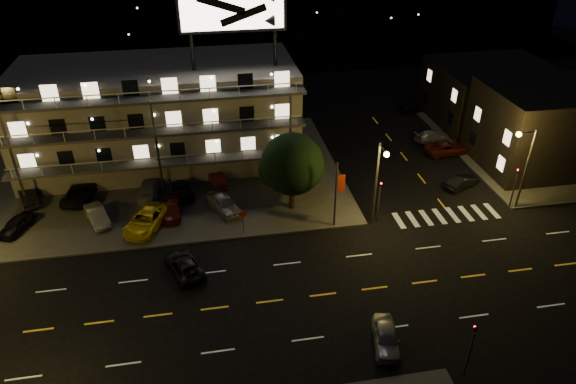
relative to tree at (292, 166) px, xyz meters
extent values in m
plane|color=black|center=(-1.80, -11.88, -4.54)|extent=(140.00, 140.00, 0.00)
cube|color=#3B3B38|center=(-15.80, 8.12, -4.46)|extent=(44.00, 24.00, 0.15)
cube|color=#3B3B38|center=(28.20, 8.12, -4.46)|extent=(16.00, 24.00, 0.15)
cube|color=gray|center=(-11.80, 12.12, 0.46)|extent=(28.00, 12.00, 10.00)
cube|color=gray|center=(-11.80, 12.12, 5.71)|extent=(28.00, 12.00, 0.50)
cube|color=#3B3B38|center=(-11.80, 5.22, -1.39)|extent=(28.00, 1.80, 0.25)
cube|color=#3B3B38|center=(-11.80, 5.22, 1.81)|extent=(28.00, 1.80, 0.25)
cube|color=#3B3B38|center=(-11.80, 5.22, 5.01)|extent=(28.00, 1.80, 0.25)
cylinder|color=black|center=(-7.80, 10.12, 7.71)|extent=(0.36, 0.36, 3.50)
cylinder|color=black|center=(0.20, 10.12, 7.71)|extent=(0.36, 0.36, 3.50)
cube|color=black|center=(-3.80, 10.12, 11.46)|extent=(10.20, 0.50, 4.20)
cube|color=white|center=(-3.80, 9.82, 11.46)|extent=(9.60, 0.06, 3.60)
cube|color=black|center=(28.20, 4.12, -0.29)|extent=(14.00, 10.00, 8.50)
cube|color=black|center=(28.20, 16.12, -1.04)|extent=(14.00, 12.00, 7.00)
cylinder|color=#2D2D30|center=(6.70, -3.58, -0.54)|extent=(0.20, 0.20, 8.00)
cylinder|color=#2D2D30|center=(6.70, -4.38, 3.26)|extent=(0.12, 1.80, 0.12)
sphere|color=yellow|center=(6.70, -5.18, 3.16)|extent=(0.44, 0.44, 0.44)
cylinder|color=#2D2D30|center=(20.70, -3.58, -0.54)|extent=(0.20, 0.20, 8.00)
cylinder|color=#2D2D30|center=(19.90, -3.58, 3.26)|extent=(1.80, 0.12, 0.12)
sphere|color=yellow|center=(19.10, -3.58, 3.16)|extent=(0.44, 0.44, 0.44)
cylinder|color=#2D2D30|center=(7.20, -3.38, -2.74)|extent=(0.14, 0.14, 3.60)
imported|color=black|center=(7.20, -3.38, -0.44)|extent=(0.20, 0.16, 1.00)
sphere|color=#FF0C0C|center=(7.20, -3.50, -0.54)|extent=(0.14, 0.14, 0.14)
cylinder|color=#2D2D30|center=(7.20, -20.38, -2.74)|extent=(0.14, 0.14, 3.60)
imported|color=black|center=(7.20, -20.38, -0.44)|extent=(0.20, 0.16, 1.00)
sphere|color=#FF0C0C|center=(7.20, -20.26, -0.54)|extent=(0.14, 0.14, 0.14)
cylinder|color=#2D2D30|center=(20.20, -3.38, -2.74)|extent=(0.14, 0.14, 3.60)
imported|color=black|center=(20.20, -3.38, -0.44)|extent=(0.16, 0.20, 1.00)
sphere|color=#FF0C0C|center=(20.08, -3.38, -0.54)|extent=(0.14, 0.14, 0.14)
cylinder|color=#2D2D30|center=(3.20, -3.48, -1.34)|extent=(0.16, 0.16, 6.40)
cube|color=#9E220B|center=(3.65, -3.48, -0.14)|extent=(0.60, 0.04, 1.60)
cylinder|color=#2D2D30|center=(-4.80, -3.28, -3.44)|extent=(0.08, 0.08, 2.20)
cylinder|color=#9E220B|center=(-4.80, -3.33, -2.39)|extent=(0.91, 0.04, 0.91)
cylinder|color=black|center=(0.05, -0.01, -3.08)|extent=(0.54, 0.54, 2.61)
sphere|color=black|center=(0.05, -0.01, 0.17)|extent=(5.65, 5.65, 5.65)
sphere|color=black|center=(-1.25, 0.42, -0.48)|extent=(3.47, 3.47, 3.47)
sphere|color=black|center=(1.25, -0.45, -0.26)|extent=(3.26, 3.26, 3.26)
imported|color=black|center=(-24.18, 0.45, -3.75)|extent=(2.86, 3.99, 1.26)
imported|color=gray|center=(-17.46, 0.70, -3.72)|extent=(2.88, 4.26, 1.33)
imported|color=yellow|center=(-13.07, -1.00, -3.63)|extent=(4.39, 5.98, 1.51)
imported|color=#5D1A0D|center=(-10.90, 0.69, -3.76)|extent=(2.19, 4.48, 1.25)
imported|color=gray|center=(-6.21, 0.54, -3.63)|extent=(3.37, 4.75, 1.50)
imported|color=black|center=(-24.22, 4.98, -3.74)|extent=(2.79, 4.14, 1.29)
imported|color=black|center=(-19.57, 5.04, -3.66)|extent=(3.19, 5.54, 1.45)
imported|color=gray|center=(-13.06, 4.67, -3.67)|extent=(2.61, 5.14, 1.43)
imported|color=black|center=(-9.89, 3.85, -3.73)|extent=(2.47, 4.12, 1.31)
imported|color=#5D1A0D|center=(-6.64, 5.46, -3.77)|extent=(2.09, 3.94, 1.23)
imported|color=black|center=(17.46, 0.79, -3.92)|extent=(3.96, 2.77, 1.24)
imported|color=#5D1A0D|center=(19.08, 7.93, -3.85)|extent=(5.02, 2.53, 1.36)
imported|color=gray|center=(18.84, 11.30, -3.92)|extent=(4.52, 2.56, 1.23)
imported|color=black|center=(20.16, 19.99, -3.85)|extent=(4.24, 2.35, 1.36)
imported|color=gray|center=(3.15, -17.21, -3.87)|extent=(2.33, 4.14, 1.33)
imported|color=black|center=(-9.89, -7.47, -3.89)|extent=(3.65, 5.12, 1.29)
camera|label=1|loc=(-7.33, -39.42, 21.90)|focal=32.00mm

